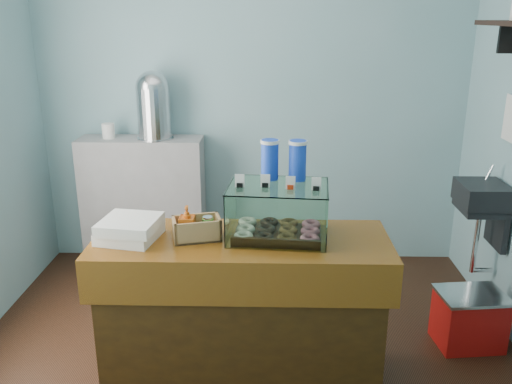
{
  "coord_description": "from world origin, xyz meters",
  "views": [
    {
      "loc": [
        0.15,
        -2.94,
        2.04
      ],
      "look_at": [
        0.08,
        -0.15,
        1.13
      ],
      "focal_mm": 38.0,
      "sensor_mm": 36.0,
      "label": 1
    }
  ],
  "objects_px": {
    "display_case": "(279,205)",
    "coffee_urn": "(153,104)",
    "red_cooler": "(469,319)",
    "counter": "(242,311)"
  },
  "relations": [
    {
      "from": "coffee_urn",
      "to": "red_cooler",
      "type": "bearing_deg",
      "value": -27.57
    },
    {
      "from": "counter",
      "to": "display_case",
      "type": "xyz_separation_m",
      "value": [
        0.2,
        0.07,
        0.61
      ]
    },
    {
      "from": "counter",
      "to": "coffee_urn",
      "type": "xyz_separation_m",
      "value": [
        -0.77,
        1.57,
        0.92
      ]
    },
    {
      "from": "counter",
      "to": "red_cooler",
      "type": "distance_m",
      "value": 1.52
    },
    {
      "from": "counter",
      "to": "red_cooler",
      "type": "xyz_separation_m",
      "value": [
        1.44,
        0.41,
        -0.27
      ]
    },
    {
      "from": "counter",
      "to": "red_cooler",
      "type": "relative_size",
      "value": 3.56
    },
    {
      "from": "display_case",
      "to": "red_cooler",
      "type": "relative_size",
      "value": 1.25
    },
    {
      "from": "display_case",
      "to": "coffee_urn",
      "type": "bearing_deg",
      "value": 128.12
    },
    {
      "from": "counter",
      "to": "red_cooler",
      "type": "height_order",
      "value": "counter"
    },
    {
      "from": "display_case",
      "to": "red_cooler",
      "type": "height_order",
      "value": "display_case"
    }
  ]
}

